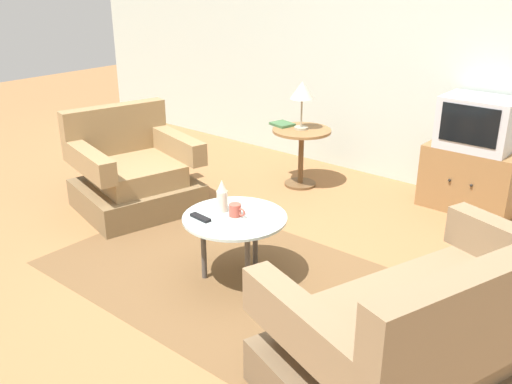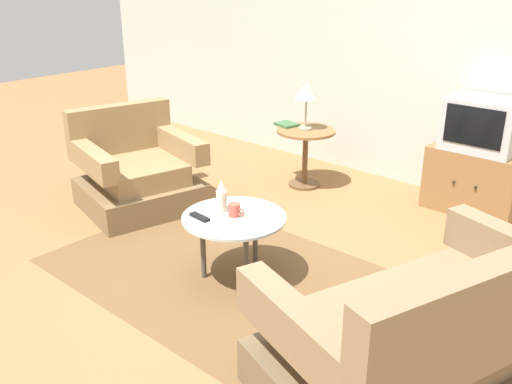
{
  "view_description": "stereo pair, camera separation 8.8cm",
  "coord_description": "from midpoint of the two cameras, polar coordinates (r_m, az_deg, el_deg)",
  "views": [
    {
      "loc": [
        2.16,
        -2.41,
        1.97
      ],
      "look_at": [
        -0.11,
        0.31,
        0.55
      ],
      "focal_mm": 39.56,
      "sensor_mm": 36.0,
      "label": 1
    },
    {
      "loc": [
        2.22,
        -2.35,
        1.97
      ],
      "look_at": [
        -0.11,
        0.31,
        0.55
      ],
      "focal_mm": 39.56,
      "sensor_mm": 36.0,
      "label": 2
    }
  ],
  "objects": [
    {
      "name": "ground_plane",
      "position": [
        3.79,
        -2.45,
        -9.53
      ],
      "size": [
        16.0,
        16.0,
        0.0
      ],
      "primitive_type": "plane",
      "color": "olive"
    },
    {
      "name": "back_wall",
      "position": [
        5.44,
        16.33,
        14.47
      ],
      "size": [
        9.0,
        0.12,
        2.7
      ],
      "primitive_type": "cube",
      "color": "#B2BCB2",
      "rests_on": "ground"
    },
    {
      "name": "area_rug",
      "position": [
        3.88,
        -2.73,
        -8.73
      ],
      "size": [
        2.59,
        1.6,
        0.0
      ],
      "primitive_type": "cube",
      "color": "brown",
      "rests_on": "ground"
    },
    {
      "name": "armchair",
      "position": [
        5.0,
        -12.82,
        1.66
      ],
      "size": [
        1.06,
        1.11,
        0.85
      ],
      "rotation": [
        0.0,
        0.0,
        -1.82
      ],
      "color": "brown",
      "rests_on": "ground"
    },
    {
      "name": "couch",
      "position": [
        2.95,
        16.8,
        -13.84
      ],
      "size": [
        1.39,
        1.77,
        0.9
      ],
      "rotation": [
        0.0,
        0.0,
        1.24
      ],
      "color": "brown",
      "rests_on": "ground"
    },
    {
      "name": "coffee_table",
      "position": [
        3.68,
        -2.84,
        -3.18
      ],
      "size": [
        0.68,
        0.68,
        0.46
      ],
      "color": "#B2C6C1",
      "rests_on": "ground"
    },
    {
      "name": "side_table",
      "position": [
        5.34,
        4.13,
        4.78
      ],
      "size": [
        0.55,
        0.55,
        0.56
      ],
      "color": "olive",
      "rests_on": "ground"
    },
    {
      "name": "tv_stand",
      "position": [
        5.16,
        20.34,
        1.27
      ],
      "size": [
        0.76,
        0.44,
        0.55
      ],
      "color": "olive",
      "rests_on": "ground"
    },
    {
      "name": "television",
      "position": [
        5.02,
        21.05,
        6.52
      ],
      "size": [
        0.58,
        0.42,
        0.43
      ],
      "color": "#B7B7BC",
      "rests_on": "tv_stand"
    },
    {
      "name": "table_lamp",
      "position": [
        5.23,
        4.2,
        10.06
      ],
      "size": [
        0.22,
        0.22,
        0.44
      ],
      "color": "#9E937A",
      "rests_on": "side_table"
    },
    {
      "name": "vase",
      "position": [
        3.71,
        -4.13,
        -0.44
      ],
      "size": [
        0.07,
        0.07,
        0.22
      ],
      "color": "beige",
      "rests_on": "coffee_table"
    },
    {
      "name": "mug",
      "position": [
        3.65,
        -2.77,
        -1.85
      ],
      "size": [
        0.12,
        0.08,
        0.08
      ],
      "color": "#B74C3D",
      "rests_on": "coffee_table"
    },
    {
      "name": "tv_remote_dark",
      "position": [
        3.64,
        -6.33,
        -2.59
      ],
      "size": [
        0.16,
        0.06,
        0.02
      ],
      "rotation": [
        0.0,
        0.0,
        3.05
      ],
      "color": "black",
      "rests_on": "coffee_table"
    },
    {
      "name": "book",
      "position": [
        5.42,
        2.21,
        6.87
      ],
      "size": [
        0.24,
        0.21,
        0.02
      ],
      "rotation": [
        0.0,
        0.0,
        -0.23
      ],
      "color": "#3D663D",
      "rests_on": "side_table"
    }
  ]
}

